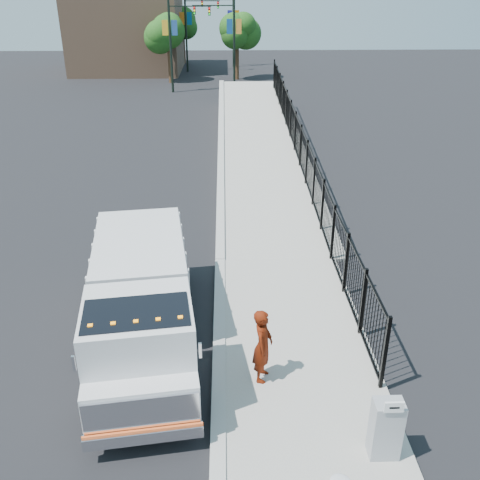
{
  "coord_description": "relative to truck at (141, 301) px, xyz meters",
  "views": [
    {
      "loc": [
        0.21,
        -11.02,
        8.2
      ],
      "look_at": [
        0.58,
        2.0,
        1.8
      ],
      "focal_mm": 40.0,
      "sensor_mm": 36.0,
      "label": 1
    }
  ],
  "objects": [
    {
      "name": "iron_fence",
      "position": [
        5.38,
        12.32,
        -0.46
      ],
      "size": [
        0.1,
        28.0,
        1.8
      ],
      "primitive_type": "cube",
      "color": "black",
      "rests_on": "ground"
    },
    {
      "name": "tree_0",
      "position": [
        -2.61,
        37.22,
        2.6
      ],
      "size": [
        2.95,
        2.95,
        5.47
      ],
      "color": "#382314",
      "rests_on": "ground"
    },
    {
      "name": "sidewalk",
      "position": [
        3.75,
        -1.68,
        -1.3
      ],
      "size": [
        3.55,
        12.0,
        0.12
      ],
      "primitive_type": "cube",
      "color": "#9E998E",
      "rests_on": "ground"
    },
    {
      "name": "ground",
      "position": [
        1.83,
        0.32,
        -1.36
      ],
      "size": [
        120.0,
        120.0,
        0.0
      ],
      "primitive_type": "plane",
      "color": "black",
      "rests_on": "ground"
    },
    {
      "name": "truck",
      "position": [
        0.0,
        0.0,
        0.0
      ],
      "size": [
        3.16,
        7.29,
        2.42
      ],
      "rotation": [
        0.0,
        0.0,
        0.13
      ],
      "color": "black",
      "rests_on": "ground"
    },
    {
      "name": "utility_cabinet",
      "position": [
        4.93,
        -3.5,
        -0.61
      ],
      "size": [
        0.55,
        0.4,
        1.25
      ],
      "primitive_type": "cube",
      "color": "gray",
      "rests_on": "sidewalk"
    },
    {
      "name": "arrow_sign",
      "position": [
        4.93,
        -3.72,
        0.12
      ],
      "size": [
        0.35,
        0.04,
        0.22
      ],
      "primitive_type": "cube",
      "color": "white",
      "rests_on": "utility_cabinet"
    },
    {
      "name": "light_pole_0",
      "position": [
        -1.77,
        32.88,
        3.01
      ],
      "size": [
        3.77,
        0.22,
        8.0
      ],
      "color": "black",
      "rests_on": "ground"
    },
    {
      "name": "tree_2",
      "position": [
        -2.24,
        48.93,
        2.6
      ],
      "size": [
        2.81,
        2.81,
        5.41
      ],
      "color": "#382314",
      "rests_on": "ground"
    },
    {
      "name": "tree_1",
      "position": [
        3.17,
        38.8,
        2.58
      ],
      "size": [
        2.49,
        2.49,
        5.25
      ],
      "color": "#382314",
      "rests_on": "ground"
    },
    {
      "name": "building",
      "position": [
        -7.17,
        44.32,
        2.64
      ],
      "size": [
        10.0,
        10.0,
        8.0
      ],
      "primitive_type": "cube",
      "color": "#8C664C",
      "rests_on": "ground"
    },
    {
      "name": "worker",
      "position": [
        2.8,
        -1.29,
        -0.36
      ],
      "size": [
        0.56,
        0.72,
        1.76
      ],
      "primitive_type": "imported",
      "rotation": [
        0.0,
        0.0,
        1.33
      ],
      "color": "#5A1706",
      "rests_on": "sidewalk"
    },
    {
      "name": "light_pole_3",
      "position": [
        2.68,
        46.29,
        3.01
      ],
      "size": [
        3.78,
        0.22,
        8.0
      ],
      "color": "black",
      "rests_on": "ground"
    },
    {
      "name": "curb",
      "position": [
        1.83,
        -1.68,
        -1.28
      ],
      "size": [
        0.3,
        12.0,
        0.16
      ],
      "primitive_type": "cube",
      "color": "#ADAAA3",
      "rests_on": "ground"
    },
    {
      "name": "light_pole_2",
      "position": [
        -1.21,
        43.13,
        3.01
      ],
      "size": [
        3.78,
        0.22,
        8.0
      ],
      "color": "black",
      "rests_on": "ground"
    },
    {
      "name": "ramp",
      "position": [
        3.95,
        16.32,
        -1.36
      ],
      "size": [
        3.95,
        24.06,
        3.19
      ],
      "primitive_type": "cube",
      "rotation": [
        0.06,
        0.0,
        0.0
      ],
      "color": "#9E998E",
      "rests_on": "ground"
    },
    {
      "name": "light_pole_1",
      "position": [
        2.53,
        33.93,
        3.01
      ],
      "size": [
        3.78,
        0.22,
        8.0
      ],
      "color": "black",
      "rests_on": "ground"
    }
  ]
}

